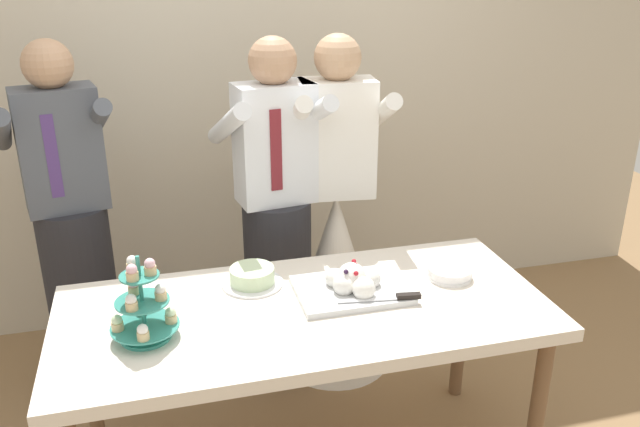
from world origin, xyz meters
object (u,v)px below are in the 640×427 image
Objects in this scene: person_groom at (277,235)px; person_guest at (75,243)px; person_bride at (336,258)px; cupcake_stand at (143,308)px; round_cake at (252,277)px; dessert_table at (305,324)px; main_cake_tray at (352,284)px; plate_stack at (450,272)px.

person_groom and person_guest have the same top height.
person_bride is (0.29, 0.02, -0.16)m from person_groom.
person_guest is at bearing 107.87° from cupcake_stand.
cupcake_stand reaches higher than round_cake.
main_cake_tray is (0.20, 0.05, 0.11)m from dessert_table.
person_groom is 0.93m from person_guest.
person_bride is 1.23m from person_guest.
round_cake reaches higher than plate_stack.
cupcake_stand is 0.78m from main_cake_tray.
person_bride is at bearing 78.83° from main_cake_tray.
plate_stack is at bearing -10.29° from round_cake.
person_groom reaches higher than dessert_table.
person_bride is (0.34, 0.74, -0.12)m from dessert_table.
dessert_table is 1.08× the size of person_groom.
person_bride reaches higher than round_cake.
cupcake_stand is at bearing -171.41° from main_cake_tray.
cupcake_stand is at bearing -173.38° from dessert_table.
plate_stack is 0.87m from person_groom.
dessert_table is at bearing -172.91° from plate_stack.
dessert_table is 7.50× the size of round_cake.
person_guest is (-0.71, 0.66, -0.06)m from round_cake.
round_cake is at bearing 126.17° from dessert_table.
person_groom is at bearing 86.73° from dessert_table.
person_groom is at bearing 131.29° from plate_stack.
person_bride reaches higher than cupcake_stand.
plate_stack is 0.75m from person_bride.
main_cake_tray is 0.42m from plate_stack.
round_cake is 0.14× the size of person_guest.
cupcake_stand is at bearing -127.53° from person_groom.
main_cake_tray reaches higher than round_cake.
person_guest reaches higher than plate_stack.
person_bride is (-0.28, 0.67, -0.21)m from plate_stack.
person_bride is 1.00× the size of person_guest.
dessert_table is 1.08× the size of person_guest.
dessert_table is 0.82m from person_bride.
cupcake_stand is 1.68× the size of plate_stack.
cupcake_stand is 0.18× the size of person_bride.
person_groom is (-0.16, 0.68, -0.07)m from main_cake_tray.
dessert_table is at bearing -165.88° from main_cake_tray.
dessert_table is 0.23m from main_cake_tray.
person_groom is at bearing 68.65° from round_cake.
dessert_table is 1.24m from person_guest.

